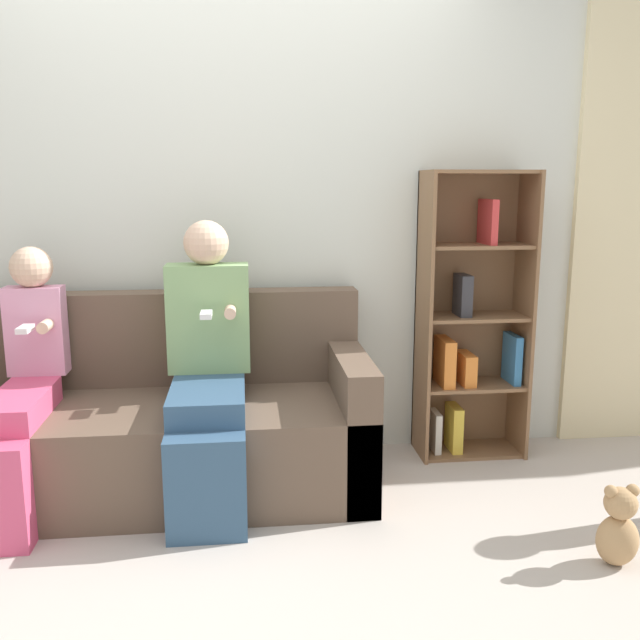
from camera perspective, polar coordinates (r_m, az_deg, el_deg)
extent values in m
plane|color=#BCB2A8|center=(2.91, -7.76, -17.62)|extent=(14.00, 14.00, 0.00)
cube|color=silver|center=(3.48, -8.03, 9.13)|extent=(10.00, 0.06, 2.55)
cube|color=beige|center=(4.01, 24.67, 6.84)|extent=(0.64, 0.04, 2.32)
cube|color=brown|center=(3.20, -14.68, -10.89)|extent=(2.05, 0.64, 0.43)
cube|color=brown|center=(3.50, -13.96, -4.91)|extent=(2.05, 0.16, 0.89)
cube|color=brown|center=(3.16, 2.77, -8.75)|extent=(0.15, 0.64, 0.64)
cube|color=#335170|center=(2.82, -9.57, -13.80)|extent=(0.32, 0.12, 0.43)
cube|color=#335170|center=(2.98, -9.46, -6.76)|extent=(0.32, 0.45, 0.11)
cube|color=#84AD70|center=(3.21, -9.37, 0.19)|extent=(0.38, 0.17, 0.50)
sphere|color=beige|center=(3.16, -9.57, 6.42)|extent=(0.21, 0.21, 0.21)
cylinder|color=beige|center=(3.06, -7.57, 0.67)|extent=(0.05, 0.10, 0.05)
cube|color=white|center=(3.02, -9.56, 0.45)|extent=(0.05, 0.12, 0.02)
cube|color=#DB4C75|center=(2.97, -25.35, -13.43)|extent=(0.22, 0.12, 0.43)
cube|color=#DB4C75|center=(3.15, -23.96, -6.62)|extent=(0.22, 0.51, 0.11)
cube|color=#E599BC|center=(3.38, -22.76, -0.82)|extent=(0.26, 0.12, 0.41)
sphere|color=beige|center=(3.33, -23.15, 4.11)|extent=(0.19, 0.19, 0.19)
cylinder|color=beige|center=(3.25, -22.14, -0.49)|extent=(0.05, 0.10, 0.05)
cube|color=white|center=(3.22, -23.58, -0.70)|extent=(0.05, 0.12, 0.02)
cube|color=brown|center=(3.48, 8.70, 0.18)|extent=(0.02, 0.29, 1.47)
cube|color=brown|center=(3.66, 16.73, 0.35)|extent=(0.02, 0.29, 1.47)
cube|color=brown|center=(3.69, 12.12, 0.67)|extent=(0.55, 0.02, 1.47)
cube|color=brown|center=(3.77, 12.32, -10.65)|extent=(0.51, 0.25, 0.02)
cube|color=brown|center=(3.65, 12.56, -5.35)|extent=(0.51, 0.25, 0.02)
cube|color=brown|center=(3.56, 12.81, 0.27)|extent=(0.51, 0.25, 0.02)
cube|color=brown|center=(3.51, 13.07, 6.10)|extent=(0.51, 0.25, 0.02)
cube|color=brown|center=(3.50, 13.34, 12.04)|extent=(0.51, 0.25, 0.02)
cube|color=orange|center=(3.61, 12.17, -4.00)|extent=(0.06, 0.19, 0.16)
cube|color=beige|center=(3.67, 9.66, -9.19)|extent=(0.03, 0.15, 0.21)
cube|color=orange|center=(3.57, 10.45, -3.46)|extent=(0.06, 0.21, 0.24)
cube|color=teal|center=(3.69, 15.87, -3.12)|extent=(0.04, 0.18, 0.26)
cube|color=#333338|center=(3.52, 11.93, 2.07)|extent=(0.06, 0.15, 0.21)
cube|color=gold|center=(3.70, 11.21, -8.88)|extent=(0.05, 0.16, 0.24)
cube|color=#C63838|center=(3.52, 13.94, 8.04)|extent=(0.03, 0.21, 0.22)
ellipsoid|color=tan|center=(2.88, 23.75, -16.61)|extent=(0.16, 0.13, 0.20)
sphere|color=tan|center=(2.82, 24.00, -13.91)|extent=(0.12, 0.12, 0.12)
sphere|color=tan|center=(2.78, 23.30, -13.13)|extent=(0.05, 0.05, 0.05)
sphere|color=tan|center=(2.82, 24.84, -12.89)|extent=(0.05, 0.05, 0.05)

